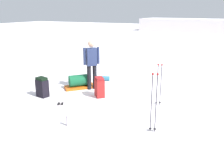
# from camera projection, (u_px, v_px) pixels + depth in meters

# --- Properties ---
(ground_plane) EXTENTS (80.00, 80.00, 0.00)m
(ground_plane) POSITION_uv_depth(u_px,v_px,m) (112.00, 94.00, 7.61)
(ground_plane) COLOR white
(distant_snow_ridge) EXTENTS (12.57, 6.20, 1.61)m
(distant_snow_ridge) POSITION_uv_depth(u_px,v_px,m) (190.00, 25.00, 29.98)
(distant_snow_ridge) COLOR white
(distant_snow_ridge) RESTS_ON ground_plane
(skier_standing) EXTENTS (0.42, 0.44, 1.70)m
(skier_standing) POSITION_uv_depth(u_px,v_px,m) (92.00, 62.00, 7.91)
(skier_standing) COLOR black
(skier_standing) RESTS_ON ground_plane
(ski_pair_near) EXTENTS (1.06, 1.61, 0.05)m
(ski_pair_near) POSITION_uv_depth(u_px,v_px,m) (61.00, 104.00, 6.78)
(ski_pair_near) COLOR silver
(ski_pair_near) RESTS_ON ground_plane
(backpack_large_dark) EXTENTS (0.43, 0.43, 0.64)m
(backpack_large_dark) POSITION_uv_depth(u_px,v_px,m) (99.00, 87.00, 7.35)
(backpack_large_dark) COLOR maroon
(backpack_large_dark) RESTS_ON ground_plane
(backpack_bright) EXTENTS (0.42, 0.33, 0.64)m
(backpack_bright) POSITION_uv_depth(u_px,v_px,m) (42.00, 87.00, 7.36)
(backpack_bright) COLOR black
(backpack_bright) RESTS_ON ground_plane
(ski_poles_planted_near) EXTENTS (0.17, 0.10, 1.22)m
(ski_poles_planted_near) POSITION_uv_depth(u_px,v_px,m) (159.00, 82.00, 6.63)
(ski_poles_planted_near) COLOR black
(ski_poles_planted_near) RESTS_ON ground_plane
(ski_poles_planted_far) EXTENTS (0.17, 0.10, 1.38)m
(ski_poles_planted_far) POSITION_uv_depth(u_px,v_px,m) (154.00, 100.00, 5.10)
(ski_poles_planted_far) COLOR #231F2D
(ski_poles_planted_far) RESTS_ON ground_plane
(gear_sled) EXTENTS (1.03, 1.06, 0.49)m
(gear_sled) POSITION_uv_depth(u_px,v_px,m) (80.00, 82.00, 8.18)
(gear_sled) COLOR #D85814
(gear_sled) RESTS_ON ground_plane
(sleeping_mat_rolled) EXTENTS (0.58, 0.34, 0.18)m
(sleeping_mat_rolled) POSITION_uv_depth(u_px,v_px,m) (103.00, 78.00, 9.11)
(sleeping_mat_rolled) COLOR teal
(sleeping_mat_rolled) RESTS_ON ground_plane
(thermos_bottle) EXTENTS (0.07, 0.07, 0.26)m
(thermos_bottle) POSITION_uv_depth(u_px,v_px,m) (68.00, 121.00, 5.52)
(thermos_bottle) COLOR #B9AEB9
(thermos_bottle) RESTS_ON ground_plane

